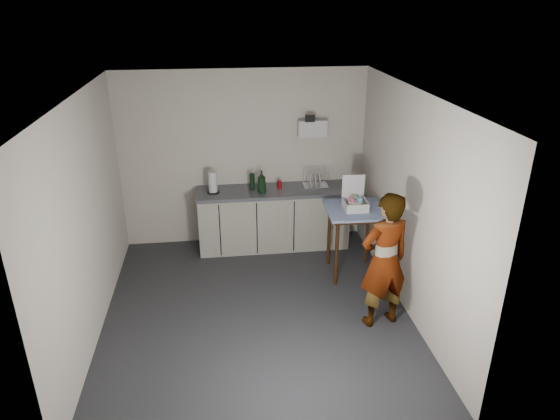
{
  "coord_description": "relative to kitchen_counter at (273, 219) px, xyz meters",
  "views": [
    {
      "loc": [
        -0.37,
        -5.06,
        3.53
      ],
      "look_at": [
        0.34,
        0.45,
        1.12
      ],
      "focal_mm": 32.0,
      "sensor_mm": 36.0,
      "label": 1
    }
  ],
  "objects": [
    {
      "name": "wall_back",
      "position": [
        -0.4,
        0.29,
        0.87
      ],
      "size": [
        3.6,
        0.02,
        2.6
      ],
      "primitive_type": "cube",
      "color": "beige",
      "rests_on": "ground"
    },
    {
      "name": "soap_bottle",
      "position": [
        -0.18,
        -0.11,
        0.65
      ],
      "size": [
        0.14,
        0.14,
        0.33
      ],
      "primitive_type": "imported",
      "rotation": [
        0.0,
        0.0,
        0.11
      ],
      "color": "black",
      "rests_on": "kitchen_counter"
    },
    {
      "name": "wall_shelf",
      "position": [
        0.6,
        0.22,
        1.32
      ],
      "size": [
        0.42,
        0.18,
        0.37
      ],
      "color": "white",
      "rests_on": "ground"
    },
    {
      "name": "ground",
      "position": [
        -0.4,
        -1.7,
        -0.43
      ],
      "size": [
        4.0,
        4.0,
        0.0
      ],
      "primitive_type": "plane",
      "color": "#27282C",
      "rests_on": "ground"
    },
    {
      "name": "soda_can",
      "position": [
        0.1,
        0.03,
        0.54
      ],
      "size": [
        0.06,
        0.06,
        0.12
      ],
      "primitive_type": "cylinder",
      "color": "red",
      "rests_on": "kitchen_counter"
    },
    {
      "name": "paper_towel",
      "position": [
        -0.87,
        -0.02,
        0.63
      ],
      "size": [
        0.18,
        0.18,
        0.32
      ],
      "color": "black",
      "rests_on": "kitchen_counter"
    },
    {
      "name": "wall_left",
      "position": [
        -2.19,
        -1.7,
        0.87
      ],
      "size": [
        0.02,
        4.0,
        2.6
      ],
      "primitive_type": "cube",
      "color": "beige",
      "rests_on": "ground"
    },
    {
      "name": "dish_rack",
      "position": [
        0.63,
        0.06,
        0.54
      ],
      "size": [
        0.36,
        0.27,
        0.25
      ],
      "color": "white",
      "rests_on": "kitchen_counter"
    },
    {
      "name": "dark_bottle",
      "position": [
        -0.3,
        0.03,
        0.61
      ],
      "size": [
        0.07,
        0.07,
        0.25
      ],
      "primitive_type": "cylinder",
      "color": "black",
      "rests_on": "kitchen_counter"
    },
    {
      "name": "wall_right",
      "position": [
        1.39,
        -1.7,
        0.87
      ],
      "size": [
        0.02,
        4.0,
        2.6
      ],
      "primitive_type": "cube",
      "color": "beige",
      "rests_on": "ground"
    },
    {
      "name": "ceiling",
      "position": [
        -0.4,
        -1.7,
        2.17
      ],
      "size": [
        3.6,
        4.0,
        0.01
      ],
      "primitive_type": "cube",
      "color": "white",
      "rests_on": "wall_back"
    },
    {
      "name": "standing_man",
      "position": [
        1.0,
        -2.1,
        0.38
      ],
      "size": [
        0.67,
        0.52,
        1.62
      ],
      "primitive_type": "imported",
      "rotation": [
        0.0,
        0.0,
        3.38
      ],
      "color": "#B2A593",
      "rests_on": "ground"
    },
    {
      "name": "kitchen_counter",
      "position": [
        0.0,
        0.0,
        0.0
      ],
      "size": [
        2.24,
        0.62,
        0.91
      ],
      "color": "black",
      "rests_on": "ground"
    },
    {
      "name": "side_table",
      "position": [
        0.97,
        -0.96,
        0.41
      ],
      "size": [
        0.77,
        0.77,
        0.96
      ],
      "rotation": [
        0.0,
        0.0,
        -0.04
      ],
      "color": "#38210C",
      "rests_on": "ground"
    },
    {
      "name": "bakery_box",
      "position": [
        0.96,
        -0.96,
        0.63
      ],
      "size": [
        0.3,
        0.31,
        0.42
      ],
      "rotation": [
        0.0,
        0.0,
        -0.02
      ],
      "color": "white",
      "rests_on": "side_table"
    }
  ]
}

